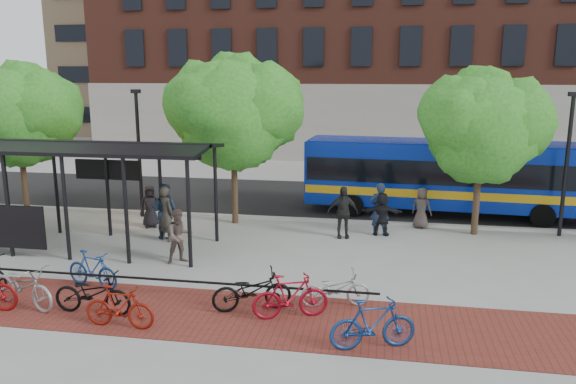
% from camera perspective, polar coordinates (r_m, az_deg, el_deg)
% --- Properties ---
extents(ground, '(160.00, 160.00, 0.00)m').
position_cam_1_polar(ground, '(18.43, 1.00, -6.24)').
color(ground, '#9E9E99').
rests_on(ground, ground).
extents(asphalt_street, '(160.00, 8.00, 0.01)m').
position_cam_1_polar(asphalt_street, '(26.07, 3.73, -0.72)').
color(asphalt_street, black).
rests_on(asphalt_street, ground).
extents(curb, '(160.00, 0.25, 0.12)m').
position_cam_1_polar(curb, '(22.20, 2.61, -2.87)').
color(curb, '#B7B7B2').
rests_on(curb, ground).
extents(brick_strip, '(24.00, 3.00, 0.01)m').
position_cam_1_polar(brick_strip, '(14.37, -10.28, -11.93)').
color(brick_strip, maroon).
rests_on(brick_strip, ground).
extents(bike_rack_rail, '(12.00, 0.05, 0.95)m').
position_cam_1_polar(bike_rack_rail, '(15.60, -13.69, -10.11)').
color(bike_rack_rail, black).
rests_on(bike_rack_rail, ground).
extents(building_brick, '(55.00, 14.00, 20.00)m').
position_cam_1_polar(building_brick, '(44.08, 20.32, 16.92)').
color(building_brick, brown).
rests_on(building_brick, ground).
extents(bus_shelter, '(10.60, 3.07, 3.60)m').
position_cam_1_polar(bus_shelter, '(20.18, -22.70, 3.19)').
color(bus_shelter, black).
rests_on(bus_shelter, ground).
extents(tree_a, '(4.90, 4.00, 6.18)m').
position_cam_1_polar(tree_a, '(25.32, -25.57, 7.43)').
color(tree_a, '#382619').
rests_on(tree_a, ground).
extents(tree_b, '(5.15, 4.20, 6.47)m').
position_cam_1_polar(tree_b, '(21.41, -5.32, 8.49)').
color(tree_b, '#382619').
rests_on(tree_b, ground).
extents(tree_c, '(4.66, 3.80, 5.92)m').
position_cam_1_polar(tree_c, '(20.97, 19.32, 6.67)').
color(tree_c, '#382619').
rests_on(tree_c, ground).
extents(lamp_post_left, '(0.35, 0.20, 5.12)m').
position_cam_1_polar(lamp_post_left, '(23.22, -14.91, 4.17)').
color(lamp_post_left, black).
rests_on(lamp_post_left, ground).
extents(lamp_post_right, '(0.35, 0.20, 5.12)m').
position_cam_1_polar(lamp_post_right, '(22.02, 26.48, 2.87)').
color(lamp_post_right, black).
rests_on(lamp_post_right, ground).
extents(bus, '(11.40, 3.21, 3.04)m').
position_cam_1_polar(bus, '(23.82, 15.65, 1.88)').
color(bus, '#08249D').
rests_on(bus, ground).
extents(bike_2, '(2.27, 1.40, 1.13)m').
position_cam_1_polar(bike_2, '(15.72, -25.31, -8.61)').
color(bike_2, gray).
rests_on(bike_2, ground).
extents(bike_3, '(1.79, 0.93, 1.03)m').
position_cam_1_polar(bike_3, '(16.39, -19.26, -7.44)').
color(bike_3, navy).
rests_on(bike_3, ground).
extents(bike_4, '(2.01, 0.73, 1.05)m').
position_cam_1_polar(bike_4, '(14.68, -19.24, -9.71)').
color(bike_4, black).
rests_on(bike_4, ground).
extents(bike_5, '(1.72, 0.53, 1.02)m').
position_cam_1_polar(bike_5, '(13.74, -16.76, -11.13)').
color(bike_5, maroon).
rests_on(bike_5, ground).
extents(bike_8, '(2.09, 1.36, 1.04)m').
position_cam_1_polar(bike_8, '(14.11, -3.71, -9.95)').
color(bike_8, black).
rests_on(bike_8, ground).
extents(bike_9, '(1.91, 1.12, 1.11)m').
position_cam_1_polar(bike_9, '(13.64, 0.24, -10.56)').
color(bike_9, maroon).
rests_on(bike_9, ground).
extents(bike_10, '(1.87, 1.07, 0.93)m').
position_cam_1_polar(bike_10, '(14.37, 4.84, -9.77)').
color(bike_10, '#A0A0A2').
rests_on(bike_10, ground).
extents(bike_11, '(1.96, 1.11, 1.13)m').
position_cam_1_polar(bike_11, '(12.37, 8.62, -13.14)').
color(bike_11, navy).
rests_on(bike_11, ground).
extents(pedestrian_0, '(0.94, 0.82, 1.61)m').
position_cam_1_polar(pedestrian_0, '(21.87, -13.83, -1.43)').
color(pedestrian_0, black).
rests_on(pedestrian_0, ground).
extents(pedestrian_1, '(0.85, 0.78, 1.94)m').
position_cam_1_polar(pedestrian_1, '(19.98, -12.27, -2.16)').
color(pedestrian_1, '#36312B').
rests_on(pedestrian_1, ground).
extents(pedestrian_2, '(0.98, 0.77, 1.98)m').
position_cam_1_polar(pedestrian_2, '(20.27, -12.45, -1.90)').
color(pedestrian_2, '#1B2A3F').
rests_on(pedestrian_2, ground).
extents(pedestrian_4, '(1.17, 0.68, 1.87)m').
position_cam_1_polar(pedestrian_4, '(19.96, 5.58, -2.05)').
color(pedestrian_4, black).
rests_on(pedestrian_4, ground).
extents(pedestrian_5, '(1.49, 0.50, 1.59)m').
position_cam_1_polar(pedestrian_5, '(20.46, 9.50, -2.21)').
color(pedestrian_5, black).
rests_on(pedestrian_5, ground).
extents(pedestrian_6, '(0.89, 0.73, 1.56)m').
position_cam_1_polar(pedestrian_6, '(21.72, 13.41, -1.58)').
color(pedestrian_6, '#483D39').
rests_on(pedestrian_6, ground).
extents(pedestrian_7, '(0.73, 0.51, 1.92)m').
position_cam_1_polar(pedestrian_7, '(20.47, 9.27, -1.71)').
color(pedestrian_7, '#1C2842').
rests_on(pedestrian_7, ground).
extents(pedestrian_8, '(1.05, 1.02, 1.70)m').
position_cam_1_polar(pedestrian_8, '(17.64, -10.95, -4.42)').
color(pedestrian_8, brown).
rests_on(pedestrian_8, ground).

